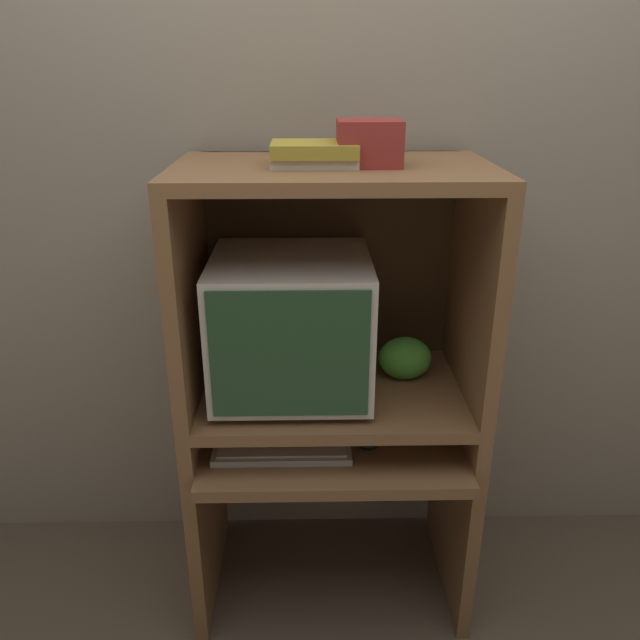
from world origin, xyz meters
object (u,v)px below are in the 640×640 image
object	(u,v)px
storage_box	(369,143)
keyboard	(282,449)
crt_monitor	(291,324)
snack_bag	(405,358)
mouse	(368,445)
book_stack	(314,154)

from	to	relation	value
storage_box	keyboard	bearing A→B (deg)	-155.11
keyboard	storage_box	size ratio (longest dim) A/B	2.45
keyboard	storage_box	world-z (taller)	storage_box
crt_monitor	snack_bag	distance (m)	0.39
keyboard	storage_box	xyz separation A→B (m)	(0.24, 0.11, 0.86)
mouse	storage_box	size ratio (longest dim) A/B	0.36
crt_monitor	book_stack	world-z (taller)	book_stack
snack_bag	crt_monitor	bearing A→B (deg)	-168.98
mouse	snack_bag	distance (m)	0.30
storage_box	crt_monitor	bearing A→B (deg)	175.87
keyboard	mouse	size ratio (longest dim) A/B	6.75
crt_monitor	storage_box	xyz separation A→B (m)	(0.21, -0.02, 0.51)
keyboard	mouse	distance (m)	0.26
crt_monitor	mouse	distance (m)	0.43
keyboard	snack_bag	bearing A→B (deg)	27.10
crt_monitor	keyboard	bearing A→B (deg)	-103.46
crt_monitor	keyboard	xyz separation A→B (m)	(-0.03, -0.13, -0.35)
snack_bag	book_stack	size ratio (longest dim) A/B	0.73
mouse	book_stack	world-z (taller)	book_stack
keyboard	book_stack	xyz separation A→B (m)	(0.10, 0.11, 0.83)
book_stack	storage_box	xyz separation A→B (m)	(0.14, 0.00, 0.03)
mouse	storage_box	distance (m)	0.86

